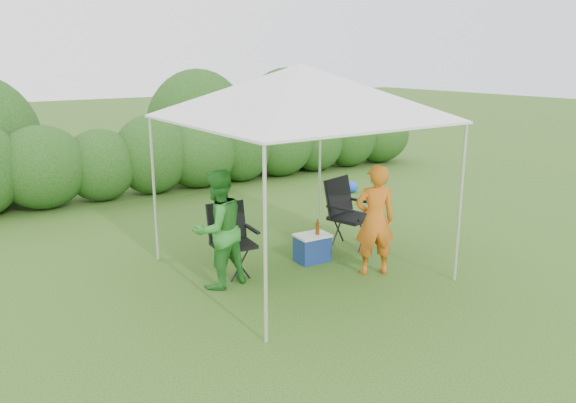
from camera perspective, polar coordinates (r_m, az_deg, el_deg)
ground at (r=7.63m, az=3.36°, el=-8.00°), size 70.00×70.00×0.00m
hedge at (r=12.55m, az=-13.21°, el=4.54°), size 15.02×1.53×1.80m
canopy at (r=7.46m, az=1.25°, el=11.01°), size 3.10×3.10×2.83m
chair_right at (r=8.85m, az=5.93°, el=-0.67°), size 0.78×0.74×1.08m
chair_left at (r=7.74m, az=-5.85°, el=-3.35°), size 0.66×0.61×0.98m
man at (r=7.70m, az=8.81°, el=-1.88°), size 0.66×0.57×1.54m
woman at (r=7.25m, az=-7.11°, el=-2.80°), size 0.84×0.70×1.55m
cooler at (r=8.24m, az=2.48°, el=-4.70°), size 0.51×0.39×0.41m
bottle at (r=8.14m, az=3.01°, el=-2.58°), size 0.06×0.06×0.23m
lawn_toy at (r=12.41m, az=5.19°, el=1.60°), size 0.65×0.54×0.32m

